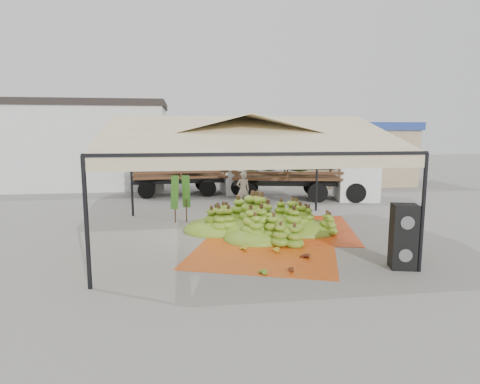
{
  "coord_description": "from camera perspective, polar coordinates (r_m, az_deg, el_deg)",
  "views": [
    {
      "loc": [
        -1.87,
        -13.0,
        3.5
      ],
      "look_at": [
        0.2,
        1.5,
        1.3
      ],
      "focal_mm": 30.0,
      "sensor_mm": 36.0,
      "label": 1
    }
  ],
  "objects": [
    {
      "name": "tarp_left",
      "position": [
        11.91,
        3.4,
        -8.54
      ],
      "size": [
        5.2,
        5.08,
        0.01
      ],
      "primitive_type": "cube",
      "rotation": [
        0.0,
        0.0,
        -0.33
      ],
      "color": "#CB4E13",
      "rests_on": "ground"
    },
    {
      "name": "banana_heap",
      "position": [
        14.21,
        3.27,
        -3.24
      ],
      "size": [
        7.03,
        6.54,
        1.2
      ],
      "primitive_type": "ellipsoid",
      "rotation": [
        0.0,
        0.0,
        0.43
      ],
      "color": "#59861C",
      "rests_on": "ground"
    },
    {
      "name": "hand_yellow_b",
      "position": [
        11.98,
        0.14,
        -7.96
      ],
      "size": [
        0.52,
        0.47,
        0.2
      ],
      "primitive_type": "ellipsoid",
      "rotation": [
        0.0,
        0.0,
        0.3
      ],
      "color": "gold",
      "rests_on": "ground"
    },
    {
      "name": "hand_red_a",
      "position": [
        10.37,
        6.8,
        -10.74
      ],
      "size": [
        0.45,
        0.4,
        0.18
      ],
      "primitive_type": "ellipsoid",
      "rotation": [
        0.0,
        0.0,
        -0.23
      ],
      "color": "#592714",
      "rests_on": "ground"
    },
    {
      "name": "vendor",
      "position": [
        18.41,
        0.44,
        0.27
      ],
      "size": [
        0.67,
        0.48,
        1.7
      ],
      "primitive_type": "imported",
      "rotation": [
        0.0,
        0.0,
        3.26
      ],
      "color": "gray",
      "rests_on": "ground"
    },
    {
      "name": "building_tan",
      "position": [
        28.62,
        16.47,
        5.34
      ],
      "size": [
        6.3,
        5.3,
        4.1
      ],
      "color": "tan",
      "rests_on": "ground"
    },
    {
      "name": "truck_left",
      "position": [
        22.86,
        -5.71,
        3.34
      ],
      "size": [
        6.98,
        2.82,
        2.34
      ],
      "rotation": [
        0.0,
        0.0,
        0.07
      ],
      "color": "#53341B",
      "rests_on": "ground"
    },
    {
      "name": "banana_leaves",
      "position": [
        15.58,
        -8.38,
        -4.54
      ],
      "size": [
        0.96,
        1.36,
        3.7
      ],
      "primitive_type": null,
      "color": "#36681B",
      "rests_on": "ground"
    },
    {
      "name": "hand_yellow_a",
      "position": [
        11.89,
        4.68,
        -8.05
      ],
      "size": [
        0.53,
        0.45,
        0.22
      ],
      "primitive_type": "ellipsoid",
      "rotation": [
        0.0,
        0.0,
        -0.1
      ],
      "color": "gold",
      "rests_on": "ground"
    },
    {
      "name": "hand_green",
      "position": [
        10.07,
        2.83,
        -11.17
      ],
      "size": [
        0.49,
        0.42,
        0.21
      ],
      "primitive_type": "ellipsoid",
      "rotation": [
        0.0,
        0.0,
        0.08
      ],
      "color": "#347418",
      "rests_on": "ground"
    },
    {
      "name": "speaker_stack",
      "position": [
        11.16,
        22.22,
        -5.88
      ],
      "size": [
        0.72,
        0.67,
        1.68
      ],
      "rotation": [
        0.0,
        0.0,
        -0.25
      ],
      "color": "black",
      "rests_on": "ground"
    },
    {
      "name": "ground",
      "position": [
        13.6,
        0.06,
        -6.38
      ],
      "size": [
        90.0,
        90.0,
        0.0
      ],
      "primitive_type": "plane",
      "color": "slate",
      "rests_on": "ground"
    },
    {
      "name": "canopy_tent",
      "position": [
        13.14,
        0.06,
        7.67
      ],
      "size": [
        8.1,
        8.1,
        4.0
      ],
      "color": "black",
      "rests_on": "ground"
    },
    {
      "name": "hanging_bunches",
      "position": [
        12.62,
        6.09,
        4.49
      ],
      "size": [
        4.74,
        0.24,
        0.2
      ],
      "color": "#56831B",
      "rests_on": "ground"
    },
    {
      "name": "building_white",
      "position": [
        28.21,
        -25.02,
        6.15
      ],
      "size": [
        14.3,
        6.3,
        5.4
      ],
      "color": "silver",
      "rests_on": "ground"
    },
    {
      "name": "truck_right",
      "position": [
        21.38,
        9.88,
        3.21
      ],
      "size": [
        7.73,
        3.92,
        2.53
      ],
      "rotation": [
        0.0,
        0.0,
        -0.2
      ],
      "color": "#4C2C19",
      "rests_on": "ground"
    },
    {
      "name": "hand_red_b",
      "position": [
        11.38,
        9.07,
        -8.94
      ],
      "size": [
        0.58,
        0.55,
        0.21
      ],
      "primitive_type": "ellipsoid",
      "rotation": [
        0.0,
        0.0,
        0.52
      ],
      "color": "#521D12",
      "rests_on": "ground"
    },
    {
      "name": "tarp_right",
      "position": [
        14.86,
        7.19,
        -5.13
      ],
      "size": [
        5.35,
        5.52,
        0.01
      ],
      "primitive_type": "cube",
      "rotation": [
        0.0,
        0.0,
        -0.23
      ],
      "color": "#CE5313",
      "rests_on": "ground"
    }
  ]
}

